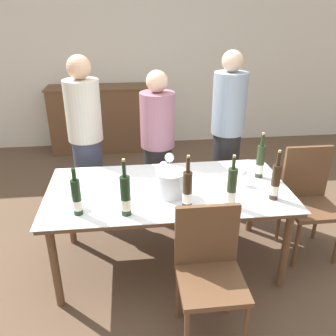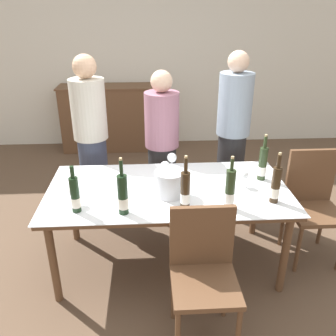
% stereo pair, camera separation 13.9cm
% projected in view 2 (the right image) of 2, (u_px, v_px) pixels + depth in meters
% --- Properties ---
extents(ground_plane, '(12.00, 12.00, 0.00)m').
position_uv_depth(ground_plane, '(168.00, 261.00, 3.14)').
color(ground_plane, brown).
extents(back_wall, '(8.00, 0.10, 2.80)m').
position_uv_depth(back_wall, '(156.00, 53.00, 5.33)').
color(back_wall, silver).
rests_on(back_wall, ground_plane).
extents(sideboard_cabinet, '(1.51, 0.46, 0.98)m').
position_uv_depth(sideboard_cabinet, '(111.00, 118.00, 5.41)').
color(sideboard_cabinet, brown).
rests_on(sideboard_cabinet, ground_plane).
extents(dining_table, '(1.91, 0.97, 0.73)m').
position_uv_depth(dining_table, '(168.00, 195.00, 2.86)').
color(dining_table, brown).
rests_on(dining_table, ground_plane).
extents(ice_bucket, '(0.23, 0.23, 0.20)m').
position_uv_depth(ice_bucket, '(170.00, 183.00, 2.69)').
color(ice_bucket, silver).
rests_on(ice_bucket, dining_table).
extents(wine_bottle_0, '(0.07, 0.07, 0.39)m').
position_uv_depth(wine_bottle_0, '(276.00, 185.00, 2.59)').
color(wine_bottle_0, '#332314').
rests_on(wine_bottle_0, dining_table).
extents(wine_bottle_1, '(0.07, 0.07, 0.35)m').
position_uv_depth(wine_bottle_1, '(75.00, 195.00, 2.47)').
color(wine_bottle_1, black).
rests_on(wine_bottle_1, dining_table).
extents(wine_bottle_2, '(0.07, 0.07, 0.42)m').
position_uv_depth(wine_bottle_2, '(123.00, 195.00, 2.44)').
color(wine_bottle_2, black).
rests_on(wine_bottle_2, dining_table).
extents(wine_bottle_3, '(0.07, 0.07, 0.40)m').
position_uv_depth(wine_bottle_3, '(263.00, 164.00, 2.93)').
color(wine_bottle_3, '#28381E').
rests_on(wine_bottle_3, dining_table).
extents(wine_bottle_4, '(0.07, 0.07, 0.40)m').
position_uv_depth(wine_bottle_4, '(230.00, 191.00, 2.50)').
color(wine_bottle_4, '#28381E').
rests_on(wine_bottle_4, dining_table).
extents(wine_bottle_5, '(0.07, 0.07, 0.40)m').
position_uv_depth(wine_bottle_5, '(185.00, 191.00, 2.52)').
color(wine_bottle_5, '#332314').
rests_on(wine_bottle_5, dining_table).
extents(wine_glass_0, '(0.08, 0.08, 0.14)m').
position_uv_depth(wine_glass_0, '(244.00, 176.00, 2.82)').
color(wine_glass_0, white).
rests_on(wine_glass_0, dining_table).
extents(wine_glass_1, '(0.08, 0.08, 0.15)m').
position_uv_depth(wine_glass_1, '(74.00, 192.00, 2.57)').
color(wine_glass_1, white).
rests_on(wine_glass_1, dining_table).
extents(wine_glass_2, '(0.08, 0.08, 0.14)m').
position_uv_depth(wine_glass_2, '(172.00, 158.00, 3.15)').
color(wine_glass_2, white).
rests_on(wine_glass_2, dining_table).
extents(wine_glass_3, '(0.08, 0.08, 0.16)m').
position_uv_depth(wine_glass_3, '(165.00, 167.00, 2.95)').
color(wine_glass_3, white).
rests_on(wine_glass_3, dining_table).
extents(chair_right_end, '(0.42, 0.42, 0.96)m').
position_uv_depth(chair_right_end, '(312.00, 198.00, 3.06)').
color(chair_right_end, brown).
rests_on(chair_right_end, ground_plane).
extents(chair_near_front, '(0.42, 0.42, 0.92)m').
position_uv_depth(chair_near_front, '(203.00, 267.00, 2.27)').
color(chair_near_front, brown).
rests_on(chair_near_front, ground_plane).
extents(person_host, '(0.33, 0.33, 1.67)m').
position_uv_depth(person_host, '(92.00, 141.00, 3.49)').
color(person_host, '#383F56').
rests_on(person_host, ground_plane).
extents(person_guest_left, '(0.33, 0.33, 1.53)m').
position_uv_depth(person_guest_left, '(162.00, 149.00, 3.51)').
color(person_guest_left, '#262628').
rests_on(person_guest_left, ground_plane).
extents(person_guest_right, '(0.33, 0.33, 1.69)m').
position_uv_depth(person_guest_right, '(232.00, 137.00, 3.57)').
color(person_guest_right, '#262628').
rests_on(person_guest_right, ground_plane).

